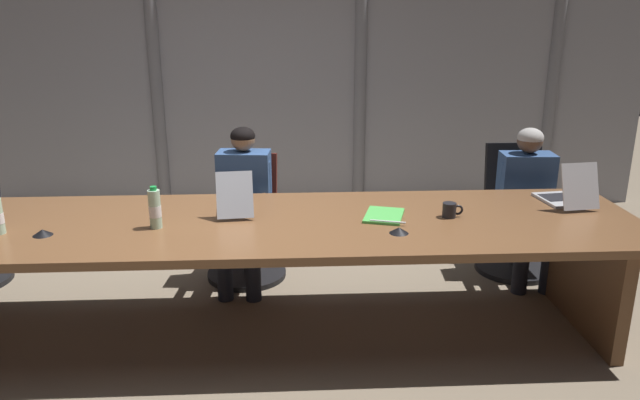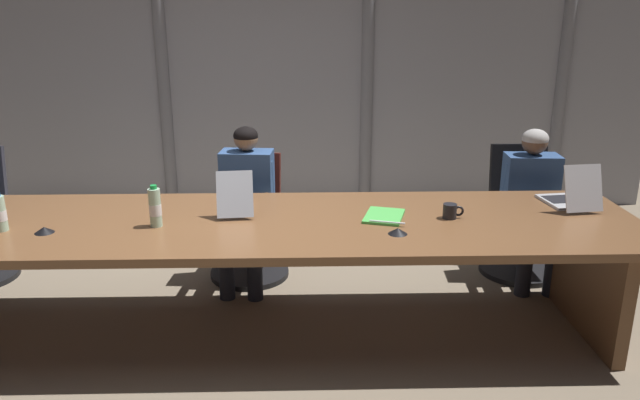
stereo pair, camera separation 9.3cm
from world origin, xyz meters
The scene contains 14 objects.
ground_plane centered at (0.00, 0.00, 0.00)m, with size 15.56×15.56×0.00m, color #7F705B.
conference_table centered at (0.00, 0.00, 0.62)m, with size 4.85×1.15×0.75m.
curtain_backdrop centered at (0.00, 2.59, 1.38)m, with size 7.78×0.17×2.77m.
laptop_left_mid centered at (-0.03, 0.20, 0.81)m, with size 0.26×0.44×0.28m.
laptop_center centered at (2.10, 0.23, 0.81)m, with size 0.29×0.43×0.30m.
office_chair_left_mid centered at (-0.02, 0.93, 0.35)m, with size 0.60×0.60×0.92m.
office_chair_center centered at (2.07, 0.93, 0.36)m, with size 0.60×0.60×0.97m.
person_left_mid centered at (-0.03, 0.77, 0.66)m, with size 0.42×0.57×1.17m.
person_center centered at (2.08, 0.77, 0.65)m, with size 0.42×0.56×1.14m.
water_bottle_secondary centered at (-0.47, -0.08, 0.87)m, with size 0.07×0.07×0.25m.
coffee_mug_near centered at (1.28, 0.01, 0.80)m, with size 0.13×0.08×0.09m.
conference_mic_left_side centered at (-1.08, -0.17, 0.77)m, with size 0.11×0.11×0.04m, color black.
conference_mic_middle centered at (0.92, -0.25, 0.77)m, with size 0.11×0.11×0.04m, color black.
spiral_notepad centered at (0.88, 0.04, 0.76)m, with size 0.29×0.35×0.03m.
Camera 2 is at (0.40, -3.44, 1.97)m, focal length 34.10 mm.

